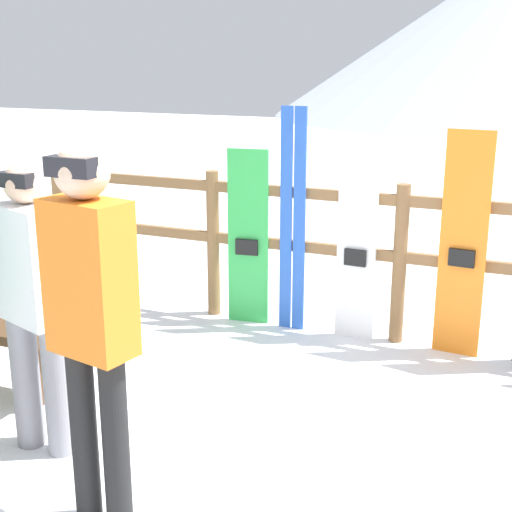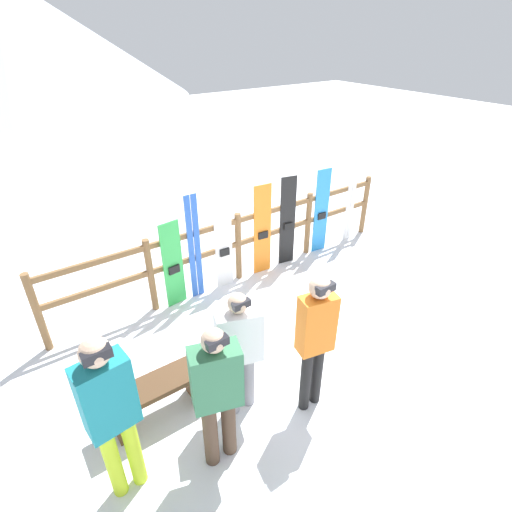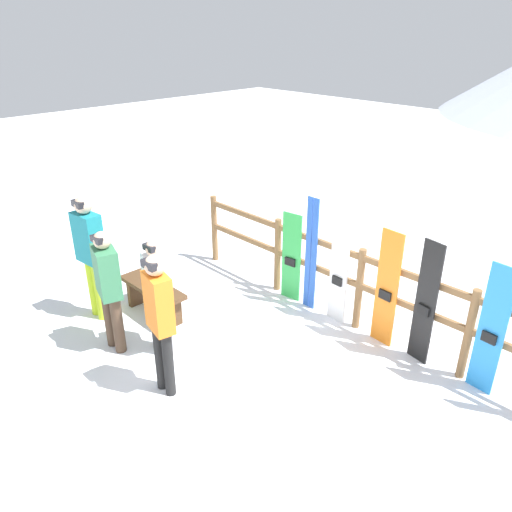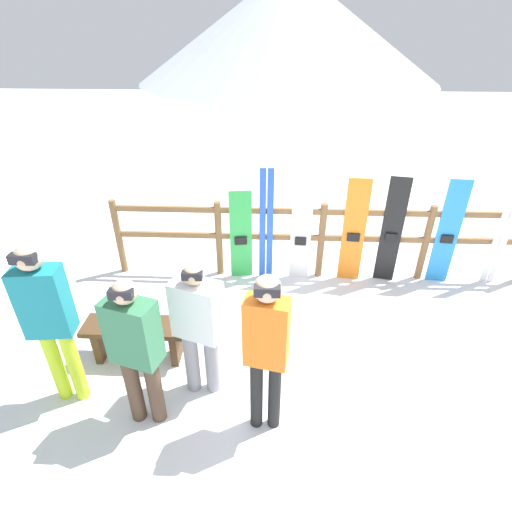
{
  "view_description": "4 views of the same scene",
  "coord_description": "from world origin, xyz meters",
  "px_view_note": "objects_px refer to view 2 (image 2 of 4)",
  "views": [
    {
      "loc": [
        0.97,
        -2.85,
        2.03
      ],
      "look_at": [
        -0.71,
        1.1,
        0.82
      ],
      "focal_mm": 50.0,
      "sensor_mm": 36.0,
      "label": 1
    },
    {
      "loc": [
        -2.98,
        -2.73,
        3.73
      ],
      "look_at": [
        -0.34,
        1.06,
        1.01
      ],
      "focal_mm": 28.0,
      "sensor_mm": 36.0,
      "label": 2
    },
    {
      "loc": [
        3.17,
        -2.99,
        3.83
      ],
      "look_at": [
        -1.01,
        1.12,
        1.04
      ],
      "focal_mm": 35.0,
      "sensor_mm": 36.0,
      "label": 3
    },
    {
      "loc": [
        -0.72,
        -3.05,
        3.37
      ],
      "look_at": [
        -0.9,
        0.97,
        0.96
      ],
      "focal_mm": 28.0,
      "sensor_mm": 36.0,
      "label": 4
    }
  ],
  "objects_px": {
    "snowboard_green": "(173,265)",
    "snowboard_white": "(224,248)",
    "snowboard_black_stripe": "(287,222)",
    "person_teal": "(110,409)",
    "person_orange": "(316,334)",
    "ski_pair_blue": "(194,248)",
    "snowboard_orange": "(262,231)",
    "person_white": "(239,347)",
    "snowboard_blue": "(321,212)",
    "person_plaid_green": "(217,390)",
    "bench": "(155,393)",
    "ski_pair_white": "(351,200)"
  },
  "relations": [
    {
      "from": "snowboard_orange",
      "to": "ski_pair_white",
      "type": "xyz_separation_m",
      "value": [
        2.05,
        0.0,
        0.05
      ]
    },
    {
      "from": "snowboard_green",
      "to": "snowboard_white",
      "type": "bearing_deg",
      "value": 0.0
    },
    {
      "from": "bench",
      "to": "person_white",
      "type": "xyz_separation_m",
      "value": [
        0.8,
        -0.41,
        0.54
      ]
    },
    {
      "from": "bench",
      "to": "snowboard_orange",
      "type": "xyz_separation_m",
      "value": [
        2.63,
        1.74,
        0.44
      ]
    },
    {
      "from": "person_plaid_green",
      "to": "snowboard_green",
      "type": "relative_size",
      "value": 1.18
    },
    {
      "from": "snowboard_white",
      "to": "snowboard_blue",
      "type": "xyz_separation_m",
      "value": [
        2.04,
        0.0,
        0.09
      ]
    },
    {
      "from": "snowboard_blue",
      "to": "bench",
      "type": "bearing_deg",
      "value": -156.13
    },
    {
      "from": "person_white",
      "to": "person_teal",
      "type": "bearing_deg",
      "value": -172.94
    },
    {
      "from": "ski_pair_white",
      "to": "snowboard_green",
      "type": "bearing_deg",
      "value": -179.94
    },
    {
      "from": "person_teal",
      "to": "snowboard_green",
      "type": "bearing_deg",
      "value": 56.03
    },
    {
      "from": "bench",
      "to": "person_teal",
      "type": "height_order",
      "value": "person_teal"
    },
    {
      "from": "person_plaid_green",
      "to": "person_orange",
      "type": "relative_size",
      "value": 0.95
    },
    {
      "from": "person_orange",
      "to": "snowboard_white",
      "type": "distance_m",
      "value": 2.62
    },
    {
      "from": "snowboard_black_stripe",
      "to": "person_teal",
      "type": "bearing_deg",
      "value": -147.8
    },
    {
      "from": "person_teal",
      "to": "person_plaid_green",
      "type": "xyz_separation_m",
      "value": [
        0.85,
        -0.22,
        -0.13
      ]
    },
    {
      "from": "snowboard_orange",
      "to": "ski_pair_blue",
      "type": "bearing_deg",
      "value": 179.84
    },
    {
      "from": "snowboard_blue",
      "to": "person_white",
      "type": "bearing_deg",
      "value": -145.5
    },
    {
      "from": "ski_pair_blue",
      "to": "ski_pair_white",
      "type": "bearing_deg",
      "value": -0.0
    },
    {
      "from": "person_orange",
      "to": "snowboard_green",
      "type": "distance_m",
      "value": 2.62
    },
    {
      "from": "person_plaid_green",
      "to": "person_white",
      "type": "xyz_separation_m",
      "value": [
        0.48,
        0.39,
        -0.05
      ]
    },
    {
      "from": "ski_pair_blue",
      "to": "person_white",
      "type": "bearing_deg",
      "value": -105.5
    },
    {
      "from": "person_orange",
      "to": "snowboard_black_stripe",
      "type": "relative_size",
      "value": 1.07
    },
    {
      "from": "person_teal",
      "to": "snowboard_black_stripe",
      "type": "xyz_separation_m",
      "value": [
        3.68,
        2.32,
        -0.26
      ]
    },
    {
      "from": "snowboard_black_stripe",
      "to": "snowboard_orange",
      "type": "bearing_deg",
      "value": -180.0
    },
    {
      "from": "snowboard_white",
      "to": "snowboard_orange",
      "type": "xyz_separation_m",
      "value": [
        0.74,
        0.0,
        0.09
      ]
    },
    {
      "from": "snowboard_green",
      "to": "ski_pair_blue",
      "type": "xyz_separation_m",
      "value": [
        0.36,
        0.0,
        0.16
      ]
    },
    {
      "from": "snowboard_green",
      "to": "snowboard_orange",
      "type": "xyz_separation_m",
      "value": [
        1.59,
        0.0,
        0.1
      ]
    },
    {
      "from": "person_plaid_green",
      "to": "ski_pair_white",
      "type": "height_order",
      "value": "ski_pair_white"
    },
    {
      "from": "person_orange",
      "to": "snowboard_blue",
      "type": "distance_m",
      "value": 3.57
    },
    {
      "from": "person_teal",
      "to": "person_plaid_green",
      "type": "height_order",
      "value": "person_teal"
    },
    {
      "from": "snowboard_white",
      "to": "snowboard_black_stripe",
      "type": "xyz_separation_m",
      "value": [
        1.26,
        0.0,
        0.1
      ]
    },
    {
      "from": "bench",
      "to": "ski_pair_white",
      "type": "height_order",
      "value": "ski_pair_white"
    },
    {
      "from": "snowboard_green",
      "to": "ski_pair_blue",
      "type": "relative_size",
      "value": 0.81
    },
    {
      "from": "person_teal",
      "to": "snowboard_orange",
      "type": "xyz_separation_m",
      "value": [
        3.15,
        2.32,
        -0.28
      ]
    },
    {
      "from": "person_plaid_green",
      "to": "snowboard_green",
      "type": "distance_m",
      "value": 2.65
    },
    {
      "from": "person_white",
      "to": "snowboard_blue",
      "type": "height_order",
      "value": "snowboard_blue"
    },
    {
      "from": "snowboard_green",
      "to": "snowboard_blue",
      "type": "height_order",
      "value": "snowboard_blue"
    },
    {
      "from": "snowboard_green",
      "to": "snowboard_blue",
      "type": "bearing_deg",
      "value": 0.0
    },
    {
      "from": "snowboard_orange",
      "to": "person_plaid_green",
      "type": "bearing_deg",
      "value": -132.3
    },
    {
      "from": "person_plaid_green",
      "to": "snowboard_green",
      "type": "bearing_deg",
      "value": 74.27
    },
    {
      "from": "snowboard_green",
      "to": "ski_pair_white",
      "type": "distance_m",
      "value": 3.64
    },
    {
      "from": "person_orange",
      "to": "ski_pair_blue",
      "type": "relative_size",
      "value": 1.01
    },
    {
      "from": "person_plaid_green",
      "to": "ski_pair_white",
      "type": "bearing_deg",
      "value": 30.26
    },
    {
      "from": "person_plaid_green",
      "to": "snowboard_black_stripe",
      "type": "bearing_deg",
      "value": 41.85
    },
    {
      "from": "snowboard_white",
      "to": "ski_pair_white",
      "type": "relative_size",
      "value": 0.83
    },
    {
      "from": "snowboard_green",
      "to": "snowboard_white",
      "type": "distance_m",
      "value": 0.86
    },
    {
      "from": "snowboard_white",
      "to": "snowboard_orange",
      "type": "height_order",
      "value": "snowboard_orange"
    },
    {
      "from": "snowboard_black_stripe",
      "to": "snowboard_white",
      "type": "bearing_deg",
      "value": -179.99
    },
    {
      "from": "person_plaid_green",
      "to": "snowboard_orange",
      "type": "distance_m",
      "value": 3.43
    },
    {
      "from": "person_teal",
      "to": "snowboard_orange",
      "type": "height_order",
      "value": "person_teal"
    }
  ]
}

